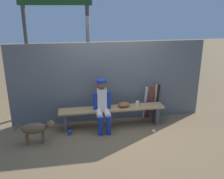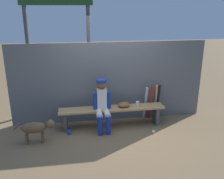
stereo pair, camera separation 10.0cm
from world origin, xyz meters
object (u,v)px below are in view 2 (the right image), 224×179
player_seated (102,103)px  baseball_glove (124,105)px  scoreboard (60,13)px  dog (37,128)px  bat_aluminum_silver (145,103)px  cup_on_bench (137,104)px  baseball (153,132)px  cup_on_ground (70,132)px  bat_aluminum_black (158,101)px  dugout_bench (112,112)px  bat_wood_natural (156,102)px  bat_aluminum_red (150,102)px

player_seated → baseball_glove: size_ratio=4.20×
scoreboard → dog: (-0.55, -1.52, -2.23)m
bat_aluminum_silver → cup_on_bench: (-0.27, -0.23, 0.09)m
baseball → cup_on_ground: (-1.87, 0.23, 0.02)m
bat_aluminum_silver → player_seated: bearing=-161.6°
bat_aluminum_black → cup_on_bench: (-0.59, -0.24, 0.07)m
cup_on_ground → scoreboard: size_ratio=0.03×
baseball → scoreboard: (-1.97, 1.52, 2.53)m
scoreboard → dog: 2.75m
bat_aluminum_silver → scoreboard: scoreboard is taller
cup_on_ground → scoreboard: scoreboard is taller
bat_aluminum_silver → cup_on_ground: (-1.88, -0.52, -0.38)m
dog → bat_aluminum_silver: bearing=16.2°
bat_aluminum_silver → scoreboard: 3.02m
dugout_bench → baseball_glove: 0.32m
bat_wood_natural → dog: bearing=-164.7°
dugout_bench → cup_on_ground: 1.08m
baseball → dog: 2.55m
baseball_glove → bat_aluminum_red: size_ratio=0.31×
cup_on_bench → scoreboard: 2.85m
cup_on_bench → bat_wood_natural: bearing=25.7°
bat_aluminum_black → bat_aluminum_red: bearing=-174.2°
dugout_bench → bat_wood_natural: bearing=14.1°
player_seated → bat_aluminum_red: player_seated is taller
bat_wood_natural → baseball: (-0.30, -0.78, -0.41)m
baseball_glove → dog: baseball_glove is taller
bat_aluminum_red → bat_wood_natural: bat_aluminum_red is taller
dugout_bench → baseball_glove: size_ratio=8.82×
bat_wood_natural → bat_aluminum_black: bearing=-35.3°
dugout_bench → scoreboard: scoreboard is taller
baseball_glove → scoreboard: size_ratio=0.08×
bat_aluminum_black → baseball: bearing=-114.0°
baseball → scoreboard: scoreboard is taller
baseball_glove → cup_on_bench: bearing=4.9°
baseball_glove → baseball: size_ratio=3.78×
dugout_bench → cup_on_ground: bearing=-165.6°
bat_wood_natural → scoreboard: scoreboard is taller
bat_aluminum_silver → bat_wood_natural: bat_wood_natural is taller
player_seated → bat_aluminum_black: size_ratio=1.30×
cup_on_ground → cup_on_bench: size_ratio=1.00×
baseball_glove → baseball: (0.59, -0.49, -0.50)m
cup_on_bench → dog: bearing=-167.4°
dog → cup_on_ground: bearing=18.8°
baseball_glove → scoreboard: (-1.39, 1.03, 2.03)m
baseball_glove → bat_aluminum_black: (0.93, 0.27, -0.08)m
cup_on_bench → player_seated: bearing=-170.5°
player_seated → scoreboard: size_ratio=0.32×
bat_wood_natural → scoreboard: bearing=162.0°
baseball → cup_on_bench: (-0.25, 0.52, 0.49)m
cup_on_bench → scoreboard: scoreboard is taller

